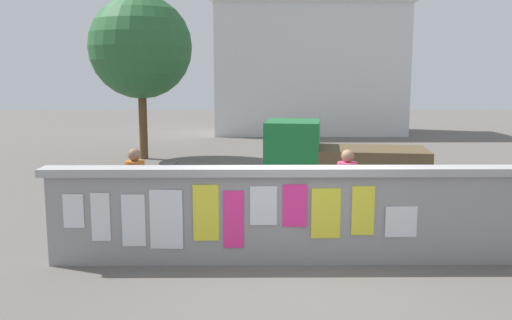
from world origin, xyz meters
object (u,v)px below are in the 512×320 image
(person_bystander, at_px, (347,186))
(person_walking, at_px, (135,184))
(motorcycle, at_px, (200,180))
(tree_roadside, at_px, (141,47))
(auto_rickshaw_truck, at_px, (336,163))
(bicycle_near, at_px, (266,219))

(person_bystander, bearing_deg, person_walking, 177.27)
(person_walking, bearing_deg, motorcycle, 74.44)
(tree_roadside, bearing_deg, auto_rickshaw_truck, -49.26)
(auto_rickshaw_truck, xyz_separation_m, bicycle_near, (-1.67, -2.90, -0.54))
(motorcycle, xyz_separation_m, person_bystander, (2.82, -3.22, 0.52))
(bicycle_near, bearing_deg, tree_roadside, 112.87)
(bicycle_near, relative_size, person_walking, 1.04)
(tree_roadside, bearing_deg, person_bystander, -60.78)
(person_walking, relative_size, tree_roadside, 0.29)
(motorcycle, relative_size, person_walking, 1.17)
(auto_rickshaw_truck, distance_m, tree_roadside, 9.18)
(person_walking, bearing_deg, person_bystander, -2.73)
(bicycle_near, distance_m, tree_roadside, 10.87)
(motorcycle, height_order, person_bystander, person_bystander)
(tree_roadside, bearing_deg, motorcycle, -68.19)
(auto_rickshaw_truck, height_order, bicycle_near, auto_rickshaw_truck)
(tree_roadside, bearing_deg, person_walking, -79.71)
(motorcycle, distance_m, bicycle_near, 3.41)
(auto_rickshaw_truck, height_order, person_bystander, auto_rickshaw_truck)
(auto_rickshaw_truck, relative_size, person_walking, 2.33)
(motorcycle, bearing_deg, tree_roadside, 111.81)
(person_bystander, distance_m, tree_roadside, 11.39)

